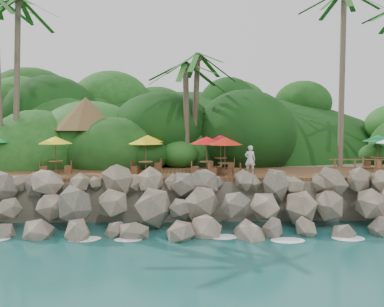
{
  "coord_description": "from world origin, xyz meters",
  "views": [
    {
      "loc": [
        -0.55,
        -17.36,
        5.28
      ],
      "look_at": [
        0.0,
        6.0,
        3.4
      ],
      "focal_mm": 37.52,
      "sensor_mm": 36.0,
      "label": 1
    }
  ],
  "objects": [
    {
      "name": "ground",
      "position": [
        0.0,
        0.0,
        0.0
      ],
      "size": [
        140.0,
        140.0,
        0.0
      ],
      "primitive_type": "plane",
      "color": "#19514F",
      "rests_on": "ground"
    },
    {
      "name": "land_base",
      "position": [
        0.0,
        16.0,
        1.05
      ],
      "size": [
        32.0,
        25.2,
        2.1
      ],
      "primitive_type": "cube",
      "color": "gray",
      "rests_on": "ground"
    },
    {
      "name": "jungle_hill",
      "position": [
        0.0,
        23.5,
        0.0
      ],
      "size": [
        44.8,
        28.0,
        15.4
      ],
      "primitive_type": "ellipsoid",
      "color": "#143811",
      "rests_on": "ground"
    },
    {
      "name": "seawall",
      "position": [
        0.0,
        2.0,
        1.15
      ],
      "size": [
        29.0,
        4.0,
        2.3
      ],
      "primitive_type": null,
      "color": "gray",
      "rests_on": "ground"
    },
    {
      "name": "terrace",
      "position": [
        0.0,
        6.0,
        2.2
      ],
      "size": [
        26.0,
        5.0,
        0.2
      ],
      "primitive_type": "cube",
      "color": "brown",
      "rests_on": "land_base"
    },
    {
      "name": "jungle_foliage",
      "position": [
        0.0,
        15.0,
        0.0
      ],
      "size": [
        44.0,
        16.0,
        12.0
      ],
      "primitive_type": null,
      "color": "#143811",
      "rests_on": "ground"
    },
    {
      "name": "foam_line",
      "position": [
        0.0,
        0.3,
        0.03
      ],
      "size": [
        25.2,
        0.8,
        0.06
      ],
      "color": "white",
      "rests_on": "ground"
    },
    {
      "name": "palms",
      "position": [
        -0.02,
        8.78,
        11.87
      ],
      "size": [
        31.38,
        6.84,
        12.82
      ],
      "color": "brown",
      "rests_on": "ground"
    },
    {
      "name": "palapa",
      "position": [
        -7.06,
        9.85,
        5.79
      ],
      "size": [
        4.7,
        4.7,
        4.6
      ],
      "color": "brown",
      "rests_on": "ground"
    },
    {
      "name": "dining_clusters",
      "position": [
        0.34,
        6.29,
        4.07
      ],
      "size": [
        25.56,
        5.16,
        2.13
      ],
      "color": "brown",
      "rests_on": "terrace"
    },
    {
      "name": "waiter",
      "position": [
        3.25,
        5.0,
        3.11
      ],
      "size": [
        0.64,
        0.46,
        1.63
      ],
      "primitive_type": "imported",
      "rotation": [
        0.0,
        0.0,
        3.01
      ],
      "color": "silver",
      "rests_on": "terrace"
    }
  ]
}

